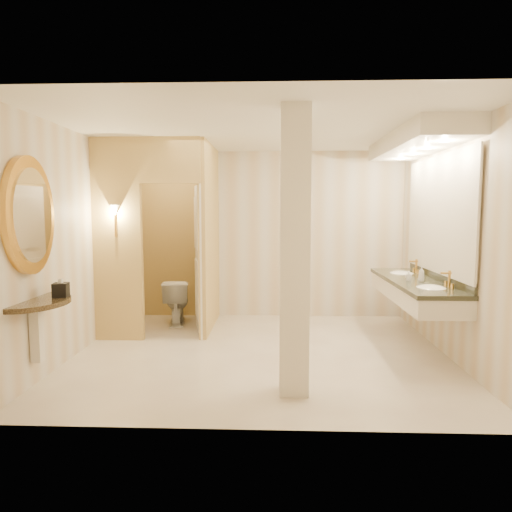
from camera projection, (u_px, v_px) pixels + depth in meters
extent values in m
plane|color=silver|center=(261.00, 352.00, 5.64)|extent=(4.50, 4.50, 0.00)
plane|color=white|center=(261.00, 129.00, 5.37)|extent=(4.50, 4.50, 0.00)
cube|color=beige|center=(264.00, 235.00, 7.49)|extent=(4.50, 0.02, 2.70)
cube|color=beige|center=(254.00, 262.00, 3.51)|extent=(4.50, 0.02, 2.70)
cube|color=beige|center=(78.00, 243.00, 5.59)|extent=(0.02, 4.00, 2.70)
cube|color=beige|center=(450.00, 244.00, 5.42)|extent=(0.02, 4.00, 2.70)
cube|color=#D7BB70|center=(209.00, 237.00, 6.77)|extent=(0.10, 1.50, 2.70)
cube|color=#D7BB70|center=(118.00, 240.00, 6.07)|extent=(0.65, 0.10, 2.70)
cube|color=#D7BB70|center=(170.00, 160.00, 5.94)|extent=(0.80, 0.10, 0.60)
cube|color=silver|center=(199.00, 260.00, 6.45)|extent=(0.24, 0.79, 2.10)
cylinder|color=#BC8C3C|center=(115.00, 226.00, 5.98)|extent=(0.03, 0.03, 0.30)
cone|color=silver|center=(115.00, 210.00, 5.96)|extent=(0.14, 0.14, 0.14)
cube|color=silver|center=(414.00, 291.00, 5.80)|extent=(0.60, 2.22, 0.24)
cube|color=black|center=(415.00, 281.00, 5.79)|extent=(0.64, 2.26, 0.05)
cube|color=black|center=(437.00, 276.00, 5.77)|extent=(0.03, 2.22, 0.10)
ellipsoid|color=white|center=(431.00, 291.00, 5.19)|extent=(0.40, 0.44, 0.15)
cylinder|color=#BC8C3C|center=(449.00, 280.00, 5.17)|extent=(0.03, 0.03, 0.22)
ellipsoid|color=white|center=(402.00, 276.00, 6.39)|extent=(0.40, 0.44, 0.15)
cylinder|color=#BC8C3C|center=(416.00, 267.00, 6.37)|extent=(0.03, 0.03, 0.22)
cube|color=white|center=(439.00, 214.00, 5.69)|extent=(0.03, 2.22, 1.40)
cube|color=silver|center=(420.00, 142.00, 5.61)|extent=(0.75, 2.42, 0.22)
cylinder|color=black|center=(31.00, 302.00, 4.48)|extent=(0.88, 0.88, 0.05)
cube|color=silver|center=(37.00, 332.00, 4.51)|extent=(0.10, 0.10, 0.60)
cylinder|color=gold|center=(29.00, 215.00, 4.40)|extent=(0.07, 0.88, 0.88)
cylinder|color=white|center=(33.00, 215.00, 4.39)|extent=(0.02, 0.70, 0.70)
cube|color=silver|center=(295.00, 253.00, 4.26)|extent=(0.28, 0.28, 2.70)
cube|color=black|center=(61.00, 290.00, 4.62)|extent=(0.16, 0.16, 0.14)
imported|color=white|center=(176.00, 301.00, 7.04)|extent=(0.48, 0.73, 0.70)
imported|color=beige|center=(409.00, 276.00, 5.67)|extent=(0.06, 0.06, 0.12)
imported|color=silver|center=(408.00, 275.00, 5.83)|extent=(0.09, 0.09, 0.10)
imported|color=#C6B28C|center=(421.00, 274.00, 5.62)|extent=(0.10, 0.10, 0.19)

